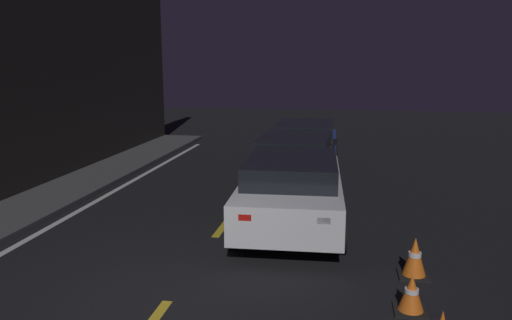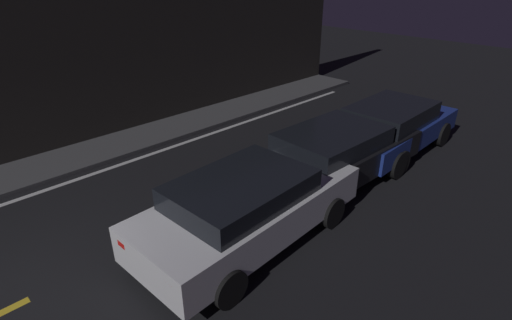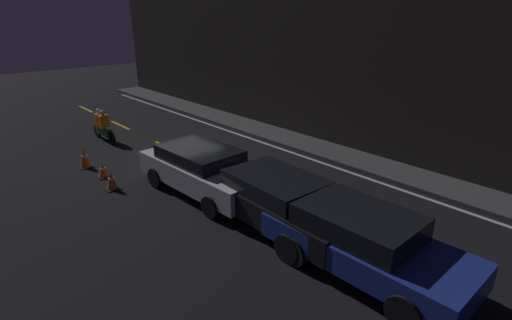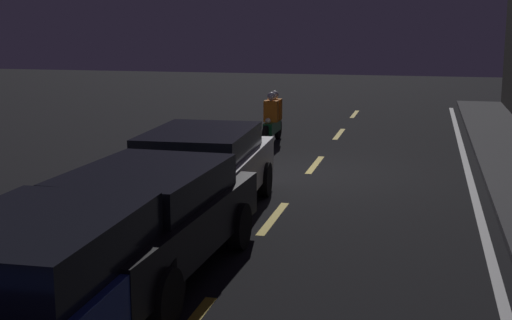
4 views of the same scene
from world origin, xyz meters
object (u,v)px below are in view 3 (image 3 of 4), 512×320
object	(u,v)px
sedan_blue	(363,241)
traffic_cone_mid	(103,170)
motorcycle	(103,126)
traffic_cone_near	(85,158)
sedan_white	(204,169)
traffic_cone_far	(111,180)
van_black	(280,200)

from	to	relation	value
sedan_blue	traffic_cone_mid	distance (m)	8.92
motorcycle	traffic_cone_near	world-z (taller)	motorcycle
sedan_white	traffic_cone_mid	size ratio (longest dim) A/B	9.06
traffic_cone_near	traffic_cone_mid	distance (m)	1.31
traffic_cone_near	motorcycle	bearing A→B (deg)	146.14
traffic_cone_mid	traffic_cone_far	distance (m)	1.14
traffic_cone_near	traffic_cone_far	bearing A→B (deg)	-1.58
van_black	traffic_cone_far	distance (m)	5.56
traffic_cone_far	sedan_white	bearing A→B (deg)	44.56
van_black	traffic_cone_mid	xyz separation A→B (m)	(-6.18, -2.07, -0.50)
traffic_cone_mid	sedan_blue	bearing A→B (deg)	13.05
sedan_white	motorcycle	size ratio (longest dim) A/B	2.15
traffic_cone_mid	van_black	bearing A→B (deg)	18.52
motorcycle	traffic_cone_mid	distance (m)	4.22
sedan_blue	traffic_cone_far	bearing A→B (deg)	-164.99
van_black	sedan_white	bearing A→B (deg)	-173.90
van_black	motorcycle	distance (m)	10.07
sedan_blue	van_black	bearing A→B (deg)	177.40
sedan_blue	traffic_cone_far	distance (m)	7.87
motorcycle	traffic_cone_far	size ratio (longest dim) A/B	3.51
sedan_blue	traffic_cone_far	world-z (taller)	sedan_blue
sedan_white	traffic_cone_mid	world-z (taller)	sedan_white
traffic_cone_mid	traffic_cone_far	size ratio (longest dim) A/B	0.83
traffic_cone_far	traffic_cone_mid	bearing A→B (deg)	170.78
traffic_cone_near	sedan_blue	bearing A→B (deg)	12.03
sedan_blue	traffic_cone_near	bearing A→B (deg)	-169.15
motorcycle	traffic_cone_mid	world-z (taller)	motorcycle
van_black	traffic_cone_near	bearing A→B (deg)	-161.85
sedan_blue	traffic_cone_mid	xyz separation A→B (m)	(-8.67, -2.01, -0.51)
sedan_white	sedan_blue	xyz separation A→B (m)	(5.49, 0.16, 0.00)
traffic_cone_mid	traffic_cone_near	bearing A→B (deg)	-174.92
sedan_white	traffic_cone_far	distance (m)	2.93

